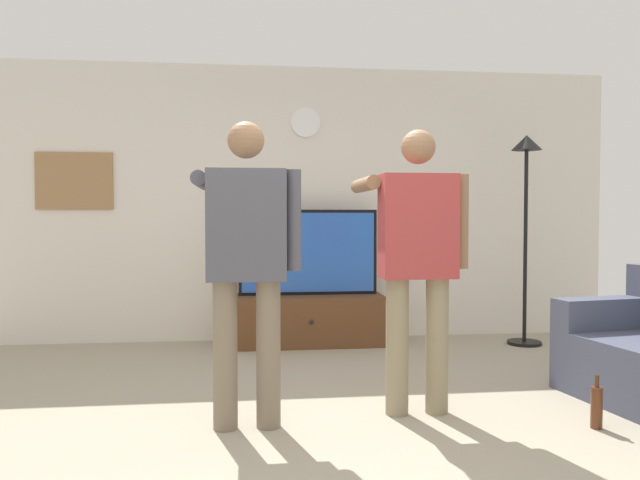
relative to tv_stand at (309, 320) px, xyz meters
The scene contains 10 objects.
ground_plane 2.61m from the tv_stand, 91.81° to the right, with size 8.40×8.40×0.00m, color #9E937F.
back_wall 1.17m from the tv_stand, 103.24° to the left, with size 6.40×0.10×2.70m, color silver.
tv_stand is the anchor object (origin of this frame).
television 0.64m from the tv_stand, 90.00° to the left, with size 1.33×0.07×0.82m.
wall_clock 1.94m from the tv_stand, 90.00° to the left, with size 0.29×0.29×0.03m, color white.
framed_picture 2.59m from the tv_stand, behind, with size 0.71×0.04×0.54m, color #997047.
floor_lamp 2.38m from the tv_stand, ahead, with size 0.32×0.32×1.99m.
person_standing_nearer_lamp 2.46m from the tv_stand, 104.50° to the right, with size 0.63×0.78×1.76m.
person_standing_nearer_couch 2.31m from the tv_stand, 77.86° to the right, with size 0.64×0.78×1.75m.
beverage_bottle 2.89m from the tv_stand, 60.80° to the right, with size 0.07×0.07×0.31m.
Camera 1 is at (-0.50, -3.21, 1.22)m, focal length 34.58 mm.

